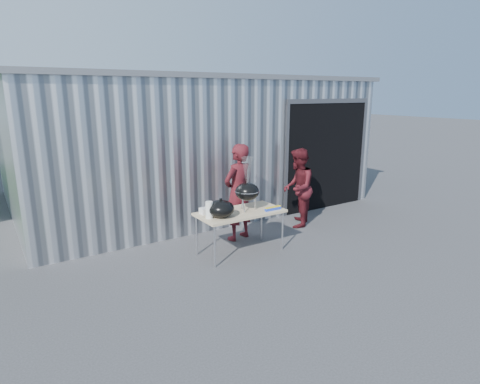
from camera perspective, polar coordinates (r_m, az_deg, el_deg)
ground at (r=6.82m, az=1.91°, el=-9.72°), size 80.00×80.00×0.00m
building at (r=10.76m, az=-8.18°, el=7.42°), size 8.20×6.20×3.10m
folding_table at (r=6.91m, az=0.03°, el=-3.09°), size 1.50×0.75×0.75m
kettle_grill at (r=6.86m, az=1.02°, el=0.78°), size 0.42×0.42×0.93m
grill_lid at (r=6.56m, az=-2.73°, el=-2.39°), size 0.44×0.44×0.32m
paper_towels at (r=6.51m, az=-4.41°, el=-2.57°), size 0.12×0.12×0.28m
white_tub at (r=6.79m, az=-4.84°, el=-2.66°), size 0.20×0.15×0.10m
foil_box at (r=6.99m, az=4.70°, el=-2.35°), size 0.32×0.05×0.06m
person_cook at (r=7.52m, az=-0.27°, el=-0.06°), size 0.76×0.60×1.83m
person_bystander at (r=8.39m, az=8.22°, el=0.59°), size 1.00×1.00×1.64m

